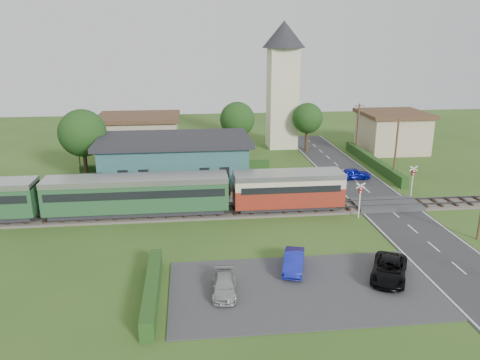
{
  "coord_description": "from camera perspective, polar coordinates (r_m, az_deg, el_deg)",
  "views": [
    {
      "loc": [
        -8.46,
        -37.95,
        15.51
      ],
      "look_at": [
        -3.76,
        4.0,
        2.52
      ],
      "focal_mm": 35.0,
      "sensor_mm": 36.0,
      "label": 1
    }
  ],
  "objects": [
    {
      "name": "house_west",
      "position": [
        64.55,
        -12.13,
        5.36
      ],
      "size": [
        10.8,
        8.8,
        5.5
      ],
      "color": "tan",
      "rests_on": "ground"
    },
    {
      "name": "car_on_road",
      "position": [
        54.37,
        13.76,
        0.76
      ],
      "size": [
        3.64,
        1.49,
        1.24
      ],
      "primitive_type": "imported",
      "rotation": [
        0.0,
        0.0,
        1.58
      ],
      "color": "#070C90",
      "rests_on": "road"
    },
    {
      "name": "utility_pole_d",
      "position": [
        65.18,
        14.15,
        6.08
      ],
      "size": [
        1.4,
        0.22,
        7.0
      ],
      "color": "#473321",
      "rests_on": "ground"
    },
    {
      "name": "station_building",
      "position": [
        50.61,
        -7.93,
        2.27
      ],
      "size": [
        16.0,
        9.0,
        5.3
      ],
      "color": "#2C6363",
      "rests_on": "ground"
    },
    {
      "name": "hedge_station",
      "position": [
        55.49,
        -7.75,
        1.41
      ],
      "size": [
        22.0,
        0.8,
        1.3
      ],
      "primitive_type": "cube",
      "color": "#193814",
      "rests_on": "ground"
    },
    {
      "name": "car_park_dark",
      "position": [
        33.08,
        17.74,
        -10.32
      ],
      "size": [
        4.03,
        5.11,
        1.29
      ],
      "primitive_type": "imported",
      "rotation": [
        0.0,
        0.0,
        -0.48
      ],
      "color": "black",
      "rests_on": "car_park"
    },
    {
      "name": "hedge_carpark",
      "position": [
        30.03,
        -10.66,
        -12.98
      ],
      "size": [
        0.8,
        9.0,
        1.2
      ],
      "primitive_type": "cube",
      "color": "#193814",
      "rests_on": "ground"
    },
    {
      "name": "crossing_deck",
      "position": [
        46.58,
        17.38,
        -2.86
      ],
      "size": [
        6.2,
        3.4,
        0.45
      ],
      "primitive_type": "cube",
      "color": "#333335",
      "rests_on": "ground"
    },
    {
      "name": "house_east",
      "position": [
        69.35,
        18.06,
        5.7
      ],
      "size": [
        8.8,
        8.8,
        5.5
      ],
      "color": "tan",
      "rests_on": "ground"
    },
    {
      "name": "pedestrian_near",
      "position": [
        45.08,
        -1.45,
        -1.34
      ],
      "size": [
        0.63,
        0.46,
        1.6
      ],
      "primitive_type": "imported",
      "rotation": [
        0.0,
        0.0,
        3.0
      ],
      "color": "gray",
      "rests_on": "platform"
    },
    {
      "name": "platform",
      "position": [
        45.8,
        -7.95,
        -2.56
      ],
      "size": [
        30.0,
        3.0,
        0.45
      ],
      "primitive_type": "cube",
      "color": "gray",
      "rests_on": "ground"
    },
    {
      "name": "car_park_silver",
      "position": [
        29.98,
        -1.93,
        -12.72
      ],
      "size": [
        1.72,
        3.69,
        1.04
      ],
      "primitive_type": "imported",
      "rotation": [
        0.0,
        0.0,
        -0.07
      ],
      "color": "#A2A2A3",
      "rests_on": "car_park"
    },
    {
      "name": "train",
      "position": [
        42.84,
        -16.64,
        -1.77
      ],
      "size": [
        43.2,
        2.9,
        3.4
      ],
      "color": "#232328",
      "rests_on": "ground"
    },
    {
      "name": "pedestrian_far",
      "position": [
        45.9,
        -16.42,
        -1.49
      ],
      "size": [
        0.8,
        0.99,
        1.94
      ],
      "primitive_type": "imported",
      "rotation": [
        0.0,
        0.0,
        1.5
      ],
      "color": "gray",
      "rests_on": "platform"
    },
    {
      "name": "equipment_hut",
      "position": [
        46.28,
        -17.98,
        -1.06
      ],
      "size": [
        2.3,
        2.3,
        2.55
      ],
      "color": "beige",
      "rests_on": "platform"
    },
    {
      "name": "car_park",
      "position": [
        31.0,
        7.67,
        -13.0
      ],
      "size": [
        17.0,
        9.0,
        0.08
      ],
      "primitive_type": "cube",
      "color": "#333335",
      "rests_on": "ground"
    },
    {
      "name": "railway_track",
      "position": [
        43.64,
        5.22,
        -3.63
      ],
      "size": [
        76.0,
        3.2,
        0.49
      ],
      "color": "#4C443D",
      "rests_on": "ground"
    },
    {
      "name": "crossing_signal_far",
      "position": [
        49.58,
        20.31,
        0.37
      ],
      "size": [
        0.84,
        0.28,
        3.28
      ],
      "color": "silver",
      "rests_on": "ground"
    },
    {
      "name": "road",
      "position": [
        44.95,
        18.36,
        -3.96
      ],
      "size": [
        6.0,
        70.0,
        0.05
      ],
      "primitive_type": "cube",
      "color": "#28282B",
      "rests_on": "ground"
    },
    {
      "name": "car_park_blue",
      "position": [
        32.8,
        6.56,
        -9.84
      ],
      "size": [
        2.32,
        4.01,
        1.25
      ],
      "primitive_type": "imported",
      "rotation": [
        0.0,
        0.0,
        -0.28
      ],
      "color": "#151D9C",
      "rests_on": "car_park"
    },
    {
      "name": "tree_a",
      "position": [
        54.17,
        -18.65,
        5.43
      ],
      "size": [
        5.2,
        5.2,
        8.0
      ],
      "color": "#332316",
      "rests_on": "ground"
    },
    {
      "name": "streetlamp_west",
      "position": [
        60.8,
        -19.17,
        4.32
      ],
      "size": [
        0.3,
        0.3,
        5.15
      ],
      "color": "#3F3F47",
      "rests_on": "ground"
    },
    {
      "name": "crossing_signal_near",
      "position": [
        42.53,
        14.43,
        -1.78
      ],
      "size": [
        0.84,
        0.28,
        3.28
      ],
      "color": "silver",
      "rests_on": "ground"
    },
    {
      "name": "tree_c",
      "position": [
        65.96,
        8.22,
        7.46
      ],
      "size": [
        4.2,
        4.2,
        6.78
      ],
      "color": "#332316",
      "rests_on": "ground"
    },
    {
      "name": "tree_b",
      "position": [
        62.18,
        -0.34,
        7.39
      ],
      "size": [
        4.6,
        4.6,
        7.34
      ],
      "color": "#332316",
      "rests_on": "ground"
    },
    {
      "name": "utility_pole_c",
      "position": [
        54.35,
        18.47,
        3.59
      ],
      "size": [
        1.4,
        0.22,
        7.0
      ],
      "color": "#473321",
      "rests_on": "ground"
    },
    {
      "name": "hedge_roadside",
      "position": [
        60.38,
        15.89,
        2.14
      ],
      "size": [
        0.8,
        18.0,
        1.2
      ],
      "primitive_type": "cube",
      "color": "#193814",
      "rests_on": "ground"
    },
    {
      "name": "ground",
      "position": [
        41.86,
        5.76,
        -4.73
      ],
      "size": [
        120.0,
        120.0,
        0.0
      ],
      "primitive_type": "plane",
      "color": "#2D4C19"
    },
    {
      "name": "church_tower",
      "position": [
        67.51,
        5.26,
        12.55
      ],
      "size": [
        6.0,
        6.0,
        17.6
      ],
      "color": "beige",
      "rests_on": "ground"
    },
    {
      "name": "streetlamp_east",
      "position": [
        70.51,
        14.11,
        6.4
      ],
      "size": [
        0.3,
        0.3,
        5.15
      ],
      "color": "#3F3F47",
      "rests_on": "ground"
    }
  ]
}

